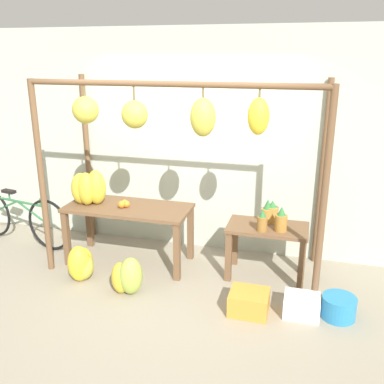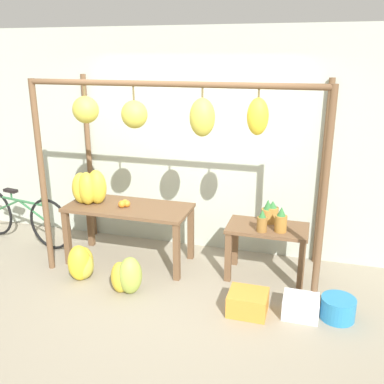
# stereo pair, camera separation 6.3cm
# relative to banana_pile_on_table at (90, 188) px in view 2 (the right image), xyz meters

# --- Properties ---
(ground_plane) EXTENTS (20.00, 20.00, 0.00)m
(ground_plane) POSITION_rel_banana_pile_on_table_xyz_m (1.17, -0.67, -0.93)
(ground_plane) COLOR gray
(shop_wall_back) EXTENTS (8.00, 0.08, 2.80)m
(shop_wall_back) POSITION_rel_banana_pile_on_table_xyz_m (1.17, 0.76, 0.47)
(shop_wall_back) COLOR #B7C1B2
(shop_wall_back) RESTS_ON ground_plane
(stall_awning) EXTENTS (3.14, 1.22, 2.23)m
(stall_awning) POSITION_rel_banana_pile_on_table_xyz_m (1.12, -0.21, 0.73)
(stall_awning) COLOR brown
(stall_awning) RESTS_ON ground_plane
(display_table_main) EXTENTS (1.50, 0.66, 0.73)m
(display_table_main) POSITION_rel_banana_pile_on_table_xyz_m (0.49, 0.04, -0.31)
(display_table_main) COLOR brown
(display_table_main) RESTS_ON ground_plane
(display_table_side) EXTENTS (0.90, 0.52, 0.63)m
(display_table_side) POSITION_rel_banana_pile_on_table_xyz_m (2.15, 0.11, -0.44)
(display_table_side) COLOR brown
(display_table_side) RESTS_ON ground_plane
(banana_pile_on_table) EXTENTS (0.47, 0.39, 0.42)m
(banana_pile_on_table) POSITION_rel_banana_pile_on_table_xyz_m (0.00, 0.00, 0.00)
(banana_pile_on_table) COLOR gold
(banana_pile_on_table) RESTS_ON display_table_main
(orange_pile) EXTENTS (0.13, 0.16, 0.09)m
(orange_pile) POSITION_rel_banana_pile_on_table_xyz_m (0.45, 0.00, -0.16)
(orange_pile) COLOR orange
(orange_pile) RESTS_ON display_table_main
(pineapple_cluster) EXTENTS (0.32, 0.41, 0.28)m
(pineapple_cluster) POSITION_rel_banana_pile_on_table_xyz_m (2.18, 0.13, -0.18)
(pineapple_cluster) COLOR #B27F38
(pineapple_cluster) RESTS_ON display_table_side
(banana_pile_ground_left) EXTENTS (0.36, 0.40, 0.43)m
(banana_pile_ground_left) POSITION_rel_banana_pile_on_table_xyz_m (0.12, -0.52, -0.75)
(banana_pile_ground_left) COLOR gold
(banana_pile_ground_left) RESTS_ON ground_plane
(banana_pile_ground_right) EXTENTS (0.43, 0.35, 0.42)m
(banana_pile_ground_right) POSITION_rel_banana_pile_on_table_xyz_m (0.75, -0.66, -0.73)
(banana_pile_ground_right) COLOR #9EB247
(banana_pile_ground_right) RESTS_ON ground_plane
(fruit_crate_white) EXTENTS (0.39, 0.34, 0.22)m
(fruit_crate_white) POSITION_rel_banana_pile_on_table_xyz_m (2.07, -0.67, -0.82)
(fruit_crate_white) COLOR orange
(fruit_crate_white) RESTS_ON ground_plane
(blue_bucket) EXTENTS (0.33, 0.33, 0.22)m
(blue_bucket) POSITION_rel_banana_pile_on_table_xyz_m (2.94, -0.52, -0.82)
(blue_bucket) COLOR teal
(blue_bucket) RESTS_ON ground_plane
(parked_bicycle) EXTENTS (1.73, 0.35, 0.74)m
(parked_bicycle) POSITION_rel_banana_pile_on_table_xyz_m (-1.19, 0.17, -0.56)
(parked_bicycle) COLOR black
(parked_bicycle) RESTS_ON ground_plane
(fruit_crate_purple) EXTENTS (0.35, 0.31, 0.20)m
(fruit_crate_purple) POSITION_rel_banana_pile_on_table_xyz_m (2.58, -0.57, -0.83)
(fruit_crate_purple) COLOR silver
(fruit_crate_purple) RESTS_ON ground_plane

